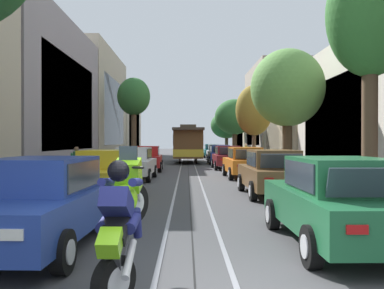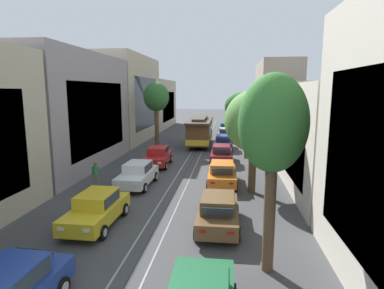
{
  "view_description": "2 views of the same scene",
  "coord_description": "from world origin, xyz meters",
  "px_view_note": "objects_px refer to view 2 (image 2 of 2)",
  "views": [
    {
      "loc": [
        -0.11,
        -4.46,
        1.86
      ],
      "look_at": [
        0.23,
        20.5,
        1.69
      ],
      "focal_mm": 37.93,
      "sensor_mm": 36.0,
      "label": 1
    },
    {
      "loc": [
        3.28,
        -4.54,
        6.29
      ],
      "look_at": [
        0.0,
        23.55,
        1.49
      ],
      "focal_mm": 29.92,
      "sensor_mm": 36.0,
      "label": 2
    }
  ],
  "objects_px": {
    "street_tree_kerb_right_mid": "(247,114)",
    "street_tree_kerb_right_far": "(240,106)",
    "street_tree_kerb_right_fourth": "(240,107)",
    "pedestrian_on_right_pavement": "(246,138)",
    "parked_car_silver_sixth_right": "(226,134)",
    "pedestrian_on_left_pavement": "(96,173)",
    "cable_car_trolley": "(200,131)",
    "parked_car_red_fourth_left": "(158,156)",
    "parked_car_teal_far_right": "(226,128)",
    "parked_car_brown_second_right": "(218,211)",
    "parked_car_maroon_fourth_right": "(222,154)",
    "parked_car_white_mid_left": "(137,174)",
    "street_tree_kerb_right_second": "(254,122)",
    "parked_car_blue_fifth_right": "(223,142)",
    "street_tree_kerb_right_near": "(273,128)",
    "parked_car_yellow_second_left": "(97,209)",
    "parked_car_orange_mid_right": "(222,174)",
    "street_tree_kerb_left_second": "(156,98)"
  },
  "relations": [
    {
      "from": "street_tree_kerb_right_far",
      "to": "street_tree_kerb_right_fourth",
      "type": "bearing_deg",
      "value": -91.18
    },
    {
      "from": "street_tree_kerb_right_far",
      "to": "pedestrian_on_right_pavement",
      "type": "relative_size",
      "value": 3.26
    },
    {
      "from": "street_tree_kerb_left_second",
      "to": "street_tree_kerb_right_second",
      "type": "bearing_deg",
      "value": -56.92
    },
    {
      "from": "pedestrian_on_left_pavement",
      "to": "cable_car_trolley",
      "type": "bearing_deg",
      "value": 71.8
    },
    {
      "from": "parked_car_orange_mid_right",
      "to": "cable_car_trolley",
      "type": "height_order",
      "value": "cable_car_trolley"
    },
    {
      "from": "parked_car_brown_second_right",
      "to": "parked_car_maroon_fourth_right",
      "type": "height_order",
      "value": "same"
    },
    {
      "from": "parked_car_teal_far_right",
      "to": "cable_car_trolley",
      "type": "height_order",
      "value": "cable_car_trolley"
    },
    {
      "from": "parked_car_teal_far_right",
      "to": "cable_car_trolley",
      "type": "relative_size",
      "value": 0.48
    },
    {
      "from": "street_tree_kerb_right_near",
      "to": "cable_car_trolley",
      "type": "height_order",
      "value": "street_tree_kerb_right_near"
    },
    {
      "from": "parked_car_maroon_fourth_right",
      "to": "parked_car_teal_far_right",
      "type": "xyz_separation_m",
      "value": [
        0.12,
        19.56,
        0.0
      ]
    },
    {
      "from": "parked_car_silver_sixth_right",
      "to": "street_tree_kerb_right_far",
      "type": "distance_m",
      "value": 10.25
    },
    {
      "from": "parked_car_silver_sixth_right",
      "to": "street_tree_kerb_right_fourth",
      "type": "xyz_separation_m",
      "value": [
        1.78,
        -0.56,
        3.48
      ]
    },
    {
      "from": "parked_car_white_mid_left",
      "to": "street_tree_kerb_right_near",
      "type": "bearing_deg",
      "value": -51.41
    },
    {
      "from": "parked_car_teal_far_right",
      "to": "street_tree_kerb_left_second",
      "type": "relative_size",
      "value": 0.61
    },
    {
      "from": "parked_car_maroon_fourth_right",
      "to": "street_tree_kerb_right_far",
      "type": "relative_size",
      "value": 0.79
    },
    {
      "from": "parked_car_blue_fifth_right",
      "to": "parked_car_yellow_second_left",
      "type": "bearing_deg",
      "value": -105.12
    },
    {
      "from": "parked_car_white_mid_left",
      "to": "street_tree_kerb_right_second",
      "type": "relative_size",
      "value": 0.7
    },
    {
      "from": "parked_car_red_fourth_left",
      "to": "parked_car_teal_far_right",
      "type": "xyz_separation_m",
      "value": [
        5.43,
        21.29,
        0.0
      ]
    },
    {
      "from": "parked_car_silver_sixth_right",
      "to": "street_tree_kerb_right_mid",
      "type": "distance_m",
      "value": 11.38
    },
    {
      "from": "parked_car_orange_mid_right",
      "to": "street_tree_kerb_right_far",
      "type": "relative_size",
      "value": 0.79
    },
    {
      "from": "parked_car_blue_fifth_right",
      "to": "street_tree_kerb_right_second",
      "type": "relative_size",
      "value": 0.69
    },
    {
      "from": "parked_car_yellow_second_left",
      "to": "parked_car_maroon_fourth_right",
      "type": "bearing_deg",
      "value": 68.5
    },
    {
      "from": "parked_car_blue_fifth_right",
      "to": "street_tree_kerb_right_second",
      "type": "bearing_deg",
      "value": -81.95
    },
    {
      "from": "parked_car_white_mid_left",
      "to": "street_tree_kerb_right_mid",
      "type": "height_order",
      "value": "street_tree_kerb_right_mid"
    },
    {
      "from": "parked_car_silver_sixth_right",
      "to": "pedestrian_on_right_pavement",
      "type": "relative_size",
      "value": 2.57
    },
    {
      "from": "parked_car_white_mid_left",
      "to": "street_tree_kerb_right_far",
      "type": "bearing_deg",
      "value": 75.94
    },
    {
      "from": "street_tree_kerb_right_near",
      "to": "pedestrian_on_right_pavement",
      "type": "xyz_separation_m",
      "value": [
        0.47,
        25.41,
        -4.11
      ]
    },
    {
      "from": "parked_car_silver_sixth_right",
      "to": "parked_car_brown_second_right",
      "type": "bearing_deg",
      "value": -89.99
    },
    {
      "from": "parked_car_yellow_second_left",
      "to": "parked_car_red_fourth_left",
      "type": "height_order",
      "value": "same"
    },
    {
      "from": "parked_car_maroon_fourth_right",
      "to": "street_tree_kerb_right_fourth",
      "type": "height_order",
      "value": "street_tree_kerb_right_fourth"
    },
    {
      "from": "parked_car_red_fourth_left",
      "to": "street_tree_kerb_right_second",
      "type": "distance_m",
      "value": 10.39
    },
    {
      "from": "parked_car_brown_second_right",
      "to": "street_tree_kerb_right_mid",
      "type": "relative_size",
      "value": 0.73
    },
    {
      "from": "parked_car_blue_fifth_right",
      "to": "street_tree_kerb_right_near",
      "type": "height_order",
      "value": "street_tree_kerb_right_near"
    },
    {
      "from": "street_tree_kerb_right_second",
      "to": "street_tree_kerb_right_mid",
      "type": "xyz_separation_m",
      "value": [
        0.1,
        10.29,
        -0.27
      ]
    },
    {
      "from": "parked_car_maroon_fourth_right",
      "to": "cable_car_trolley",
      "type": "height_order",
      "value": "cable_car_trolley"
    },
    {
      "from": "parked_car_teal_far_right",
      "to": "street_tree_kerb_right_fourth",
      "type": "xyz_separation_m",
      "value": [
        1.83,
        -7.22,
        3.48
      ]
    },
    {
      "from": "cable_car_trolley",
      "to": "street_tree_kerb_right_far",
      "type": "bearing_deg",
      "value": 70.98
    },
    {
      "from": "parked_car_yellow_second_left",
      "to": "cable_car_trolley",
      "type": "height_order",
      "value": "cable_car_trolley"
    },
    {
      "from": "parked_car_teal_far_right",
      "to": "street_tree_kerb_right_far",
      "type": "xyz_separation_m",
      "value": [
        2.04,
        2.9,
        3.09
      ]
    },
    {
      "from": "parked_car_silver_sixth_right",
      "to": "street_tree_kerb_right_far",
      "type": "height_order",
      "value": "street_tree_kerb_right_far"
    },
    {
      "from": "parked_car_white_mid_left",
      "to": "parked_car_teal_far_right",
      "type": "distance_m",
      "value": 27.72
    },
    {
      "from": "street_tree_kerb_right_second",
      "to": "street_tree_kerb_right_mid",
      "type": "relative_size",
      "value": 1.05
    },
    {
      "from": "street_tree_kerb_left_second",
      "to": "street_tree_kerb_right_mid",
      "type": "relative_size",
      "value": 1.19
    },
    {
      "from": "parked_car_white_mid_left",
      "to": "cable_car_trolley",
      "type": "xyz_separation_m",
      "value": [
        2.7,
        16.05,
        0.86
      ]
    },
    {
      "from": "parked_car_white_mid_left",
      "to": "street_tree_kerb_right_second",
      "type": "distance_m",
      "value": 8.29
    },
    {
      "from": "parked_car_maroon_fourth_right",
      "to": "parked_car_blue_fifth_right",
      "type": "relative_size",
      "value": 1.0
    },
    {
      "from": "street_tree_kerb_right_fourth",
      "to": "pedestrian_on_right_pavement",
      "type": "height_order",
      "value": "street_tree_kerb_right_fourth"
    },
    {
      "from": "parked_car_yellow_second_left",
      "to": "street_tree_kerb_right_second",
      "type": "bearing_deg",
      "value": 37.77
    },
    {
      "from": "street_tree_kerb_right_mid",
      "to": "street_tree_kerb_right_far",
      "type": "distance_m",
      "value": 20.26
    },
    {
      "from": "parked_car_red_fourth_left",
      "to": "parked_car_teal_far_right",
      "type": "bearing_deg",
      "value": 75.69
    }
  ]
}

